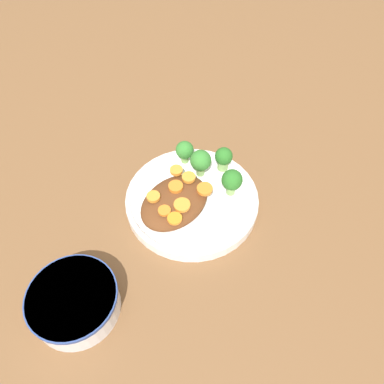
% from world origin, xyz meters
% --- Properties ---
extents(ground_plane, '(4.00, 4.00, 0.00)m').
position_xyz_m(ground_plane, '(0.00, 0.00, 0.00)').
color(ground_plane, brown).
extents(plate, '(0.23, 0.23, 0.02)m').
position_xyz_m(plate, '(0.00, 0.00, 0.01)').
color(plate, white).
rests_on(plate, ground_plane).
extents(dip_bowl, '(0.13, 0.13, 0.05)m').
position_xyz_m(dip_bowl, '(-0.25, 0.01, 0.03)').
color(dip_bowl, silver).
rests_on(dip_bowl, ground_plane).
extents(stew_mound, '(0.13, 0.10, 0.03)m').
position_xyz_m(stew_mound, '(-0.04, 0.01, 0.04)').
color(stew_mound, '#5B3319').
rests_on(stew_mound, plate).
extents(broccoli_floret_0, '(0.04, 0.04, 0.06)m').
position_xyz_m(broccoli_floret_0, '(0.05, 0.02, 0.05)').
color(broccoli_floret_0, '#7FA85B').
rests_on(broccoli_floret_0, plate).
extents(broccoli_floret_1, '(0.04, 0.04, 0.05)m').
position_xyz_m(broccoli_floret_1, '(0.05, -0.05, 0.05)').
color(broccoli_floret_1, '#7FA85B').
rests_on(broccoli_floret_1, plate).
extents(broccoli_floret_2, '(0.03, 0.03, 0.05)m').
position_xyz_m(broccoli_floret_2, '(0.09, -0.00, 0.05)').
color(broccoli_floret_2, '#7FA85B').
rests_on(broccoli_floret_2, plate).
extents(broccoli_floret_3, '(0.03, 0.03, 0.05)m').
position_xyz_m(broccoli_floret_3, '(0.06, 0.07, 0.05)').
color(broccoli_floret_3, '#759E51').
rests_on(broccoli_floret_3, plate).
extents(carrot_slice_0, '(0.02, 0.02, 0.01)m').
position_xyz_m(carrot_slice_0, '(-0.02, 0.02, 0.05)').
color(carrot_slice_0, orange).
rests_on(carrot_slice_0, stew_mound).
extents(carrot_slice_1, '(0.02, 0.02, 0.00)m').
position_xyz_m(carrot_slice_1, '(-0.07, -0.02, 0.05)').
color(carrot_slice_1, orange).
rests_on(carrot_slice_1, stew_mound).
extents(carrot_slice_2, '(0.02, 0.02, 0.01)m').
position_xyz_m(carrot_slice_2, '(-0.06, 0.03, 0.05)').
color(carrot_slice_2, orange).
rests_on(carrot_slice_2, stew_mound).
extents(carrot_slice_3, '(0.02, 0.02, 0.01)m').
position_xyz_m(carrot_slice_3, '(0.01, 0.04, 0.05)').
color(carrot_slice_3, orange).
rests_on(carrot_slice_3, stew_mound).
extents(carrot_slice_4, '(0.03, 0.03, 0.01)m').
position_xyz_m(carrot_slice_4, '(-0.04, -0.01, 0.05)').
color(carrot_slice_4, orange).
rests_on(carrot_slice_4, stew_mound).
extents(carrot_slice_5, '(0.03, 0.03, 0.01)m').
position_xyz_m(carrot_slice_5, '(0.01, -0.02, 0.05)').
color(carrot_slice_5, orange).
rests_on(carrot_slice_5, stew_mound).
extents(carrot_slice_6, '(0.02, 0.02, 0.01)m').
position_xyz_m(carrot_slice_6, '(0.01, 0.01, 0.05)').
color(carrot_slice_6, orange).
rests_on(carrot_slice_6, stew_mound).
extents(carrot_slice_7, '(0.02, 0.02, 0.00)m').
position_xyz_m(carrot_slice_7, '(-0.07, 0.00, 0.05)').
color(carrot_slice_7, orange).
rests_on(carrot_slice_7, stew_mound).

